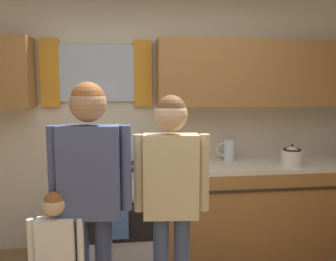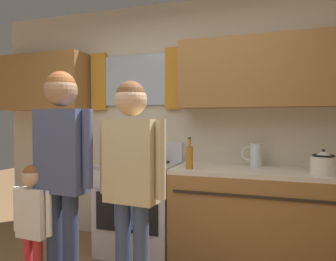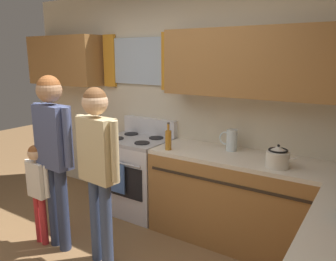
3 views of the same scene
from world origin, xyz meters
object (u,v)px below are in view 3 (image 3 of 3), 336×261
Objects in this scene: water_pitcher at (231,140)px; adult_in_plaid at (98,157)px; small_child at (38,183)px; stove_oven at (137,173)px; bottle_oil_amber at (168,139)px; adult_holding_child at (53,143)px; stovetop_kettle at (278,157)px.

adult_in_plaid reaches higher than water_pitcher.
adult_in_plaid is 0.83m from small_child.
stove_oven is 0.81m from bottle_oil_amber.
water_pitcher is at bearing 6.52° from stove_oven.
bottle_oil_amber is (0.57, -0.19, 0.54)m from stove_oven.
adult_holding_child is 1.05× the size of adult_in_plaid.
adult_holding_child is (-1.26, -1.18, 0.05)m from water_pitcher.
stovetop_kettle is 0.17× the size of adult_in_plaid.
adult_holding_child is at bearing -153.17° from stovetop_kettle.
stove_oven is 4.02× the size of stovetop_kettle.
adult_holding_child reaches higher than small_child.
adult_in_plaid reaches higher than bottle_oil_amber.
bottle_oil_amber reaches higher than small_child.
adult_holding_child reaches higher than bottle_oil_amber.
adult_holding_child is at bearing -136.80° from water_pitcher.
water_pitcher is at bearing 153.46° from stovetop_kettle.
stove_oven is at bearing -173.48° from water_pitcher.
stovetop_kettle is 0.27× the size of small_child.
water_pitcher is at bearing 40.03° from small_child.
adult_in_plaid is at bearing -102.98° from bottle_oil_amber.
small_child is at bearing -172.20° from adult_in_plaid.
bottle_oil_amber reaches higher than stove_oven.
small_child is at bearing -135.20° from bottle_oil_amber.
adult_holding_child is (-1.80, -0.91, 0.06)m from stovetop_kettle.
stove_oven is at bearing 110.73° from adult_in_plaid.
stove_oven is 1.75m from stovetop_kettle.
stove_oven is 5.00× the size of water_pitcher.
adult_in_plaid is at bearing -69.27° from stove_oven.
water_pitcher is 1.96m from small_child.
adult_holding_child is at bearing 14.34° from small_child.
bottle_oil_amber is 0.28× the size of small_child.
stovetop_kettle is at bearing 2.67° from bottle_oil_amber.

